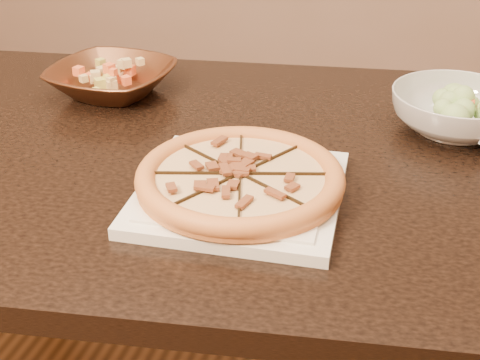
{
  "coord_description": "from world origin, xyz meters",
  "views": [
    {
      "loc": [
        0.28,
        -0.95,
        1.25
      ],
      "look_at": [
        0.05,
        -0.15,
        0.78
      ],
      "focal_mm": 50.0,
      "sensor_mm": 36.0,
      "label": 1
    }
  ],
  "objects_px": {
    "pizza": "(240,178)",
    "dining_table": "(201,203)",
    "bronze_bowl": "(112,80)",
    "salad_bowl": "(456,111)",
    "plate": "(240,192)"
  },
  "relations": [
    {
      "from": "pizza",
      "to": "dining_table",
      "type": "bearing_deg",
      "value": 129.03
    },
    {
      "from": "dining_table",
      "to": "pizza",
      "type": "distance_m",
      "value": 0.23
    },
    {
      "from": "bronze_bowl",
      "to": "salad_bowl",
      "type": "bearing_deg",
      "value": 1.0
    },
    {
      "from": "plate",
      "to": "bronze_bowl",
      "type": "bearing_deg",
      "value": 138.04
    },
    {
      "from": "salad_bowl",
      "to": "pizza",
      "type": "bearing_deg",
      "value": -132.08
    },
    {
      "from": "bronze_bowl",
      "to": "salad_bowl",
      "type": "relative_size",
      "value": 1.03
    },
    {
      "from": "plate",
      "to": "salad_bowl",
      "type": "relative_size",
      "value": 1.35
    },
    {
      "from": "plate",
      "to": "salad_bowl",
      "type": "xyz_separation_m",
      "value": [
        0.3,
        0.33,
        0.02
      ]
    },
    {
      "from": "dining_table",
      "to": "plate",
      "type": "bearing_deg",
      "value": -50.97
    },
    {
      "from": "plate",
      "to": "salad_bowl",
      "type": "distance_m",
      "value": 0.44
    },
    {
      "from": "dining_table",
      "to": "bronze_bowl",
      "type": "distance_m",
      "value": 0.33
    },
    {
      "from": "dining_table",
      "to": "plate",
      "type": "height_order",
      "value": "plate"
    },
    {
      "from": "pizza",
      "to": "bronze_bowl",
      "type": "height_order",
      "value": "bronze_bowl"
    },
    {
      "from": "dining_table",
      "to": "salad_bowl",
      "type": "relative_size",
      "value": 6.37
    },
    {
      "from": "dining_table",
      "to": "salad_bowl",
      "type": "bearing_deg",
      "value": 25.09
    }
  ]
}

